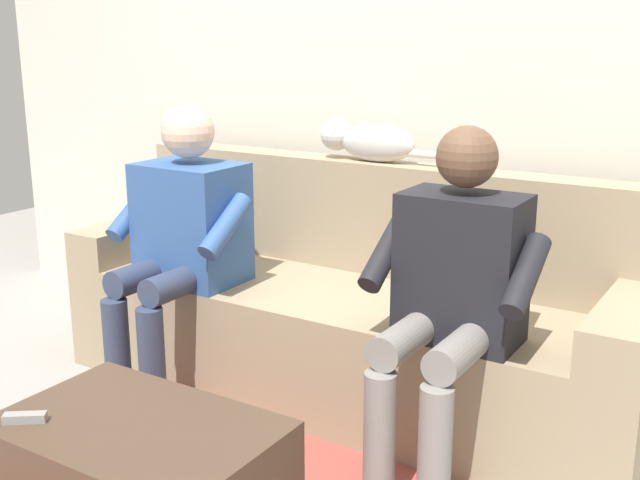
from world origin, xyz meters
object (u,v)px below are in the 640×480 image
couch (351,317)px  person_left_seated (452,287)px  remote_gray (25,418)px  person_right_seated (182,232)px  cat_on_backrest (366,140)px

couch → person_left_seated: size_ratio=2.04×
remote_gray → person_left_seated: bearing=-167.4°
person_right_seated → cat_on_backrest: person_right_seated is taller
person_right_seated → cat_on_backrest: bearing=-131.2°
cat_on_backrest → remote_gray: 1.71m
couch → remote_gray: (0.27, 1.34, 0.07)m
couch → person_left_seated: person_left_seated is taller
couch → remote_gray: bearing=78.8°
person_right_seated → remote_gray: 1.09m
person_left_seated → remote_gray: (0.84, 0.97, -0.26)m
cat_on_backrest → remote_gray: size_ratio=5.01×
couch → person_left_seated: bearing=146.7°
person_left_seated → person_right_seated: person_right_seated is taller
couch → person_left_seated: (-0.58, 0.38, 0.33)m
person_right_seated → remote_gray: (-0.31, 1.01, -0.27)m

